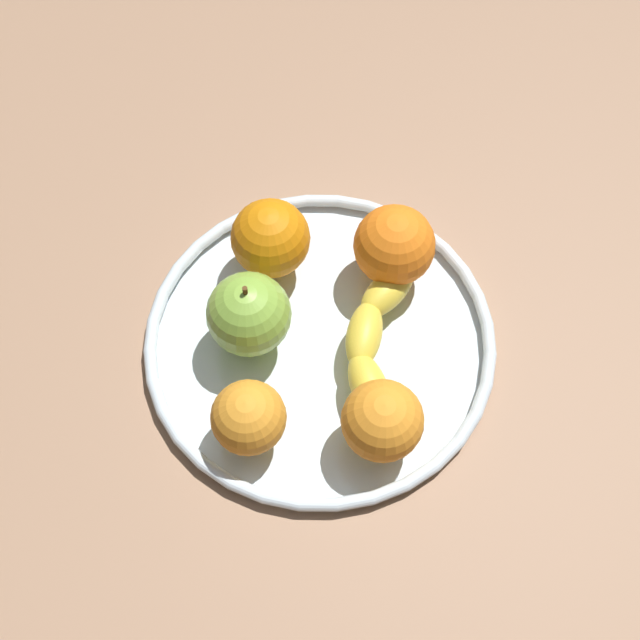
{
  "coord_description": "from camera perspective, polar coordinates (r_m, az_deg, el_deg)",
  "views": [
    {
      "loc": [
        30.48,
        16.74,
        70.13
      ],
      "look_at": [
        0.0,
        0.0,
        4.8
      ],
      "focal_mm": 46.67,
      "sensor_mm": 36.0,
      "label": 1
    }
  ],
  "objects": [
    {
      "name": "banana",
      "position": [
        0.75,
        3.73,
        -1.38
      ],
      "size": [
        16.7,
        9.01,
        3.22
      ],
      "rotation": [
        0.0,
        0.0,
        0.3
      ],
      "color": "yellow",
      "rests_on": "fruit_bowl"
    },
    {
      "name": "fruit_bowl",
      "position": [
        0.77,
        0.0,
        -1.35
      ],
      "size": [
        32.72,
        32.72,
        1.8
      ],
      "color": "silver",
      "rests_on": "ground_plane"
    },
    {
      "name": "orange_front_left",
      "position": [
        0.78,
        -3.41,
        5.61
      ],
      "size": [
        7.47,
        7.47,
        7.47
      ],
      "primitive_type": "sphere",
      "color": "orange",
      "rests_on": "fruit_bowl"
    },
    {
      "name": "orange_back_right",
      "position": [
        0.7,
        4.3,
        -6.9
      ],
      "size": [
        7.0,
        7.0,
        7.0
      ],
      "primitive_type": "sphere",
      "color": "orange",
      "rests_on": "fruit_bowl"
    },
    {
      "name": "orange_center",
      "position": [
        0.77,
        5.12,
        5.11
      ],
      "size": [
        7.64,
        7.64,
        7.64
      ],
      "primitive_type": "sphere",
      "color": "orange",
      "rests_on": "fruit_bowl"
    },
    {
      "name": "apple",
      "position": [
        0.74,
        -4.9,
        0.4
      ],
      "size": [
        7.61,
        7.61,
        8.41
      ],
      "color": "#88B941",
      "rests_on": "fruit_bowl"
    },
    {
      "name": "ground_plane",
      "position": [
        0.8,
        0.0,
        -2.29
      ],
      "size": [
        156.44,
        156.44,
        4.0
      ],
      "primitive_type": "cube",
      "color": "#9D7659"
    },
    {
      "name": "orange_front_right",
      "position": [
        0.7,
        -4.92,
        -6.68
      ],
      "size": [
        6.44,
        6.44,
        6.44
      ],
      "primitive_type": "sphere",
      "color": "orange",
      "rests_on": "fruit_bowl"
    }
  ]
}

